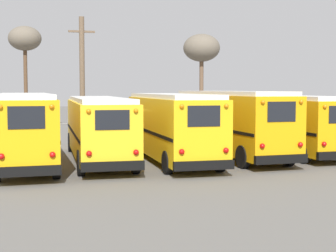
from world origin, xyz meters
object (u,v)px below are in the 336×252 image
(school_bus_1, at_px, (98,126))
(utility_pole, at_px, (82,77))
(school_bus_4, at_px, (288,122))
(bare_tree_0, at_px, (25,41))
(bare_tree_1, at_px, (202,49))
(school_bus_3, at_px, (230,121))
(school_bus_2, at_px, (172,125))
(school_bus_0, at_px, (25,127))

(school_bus_1, bearing_deg, utility_pole, 87.48)
(school_bus_4, height_order, bare_tree_0, bare_tree_0)
(school_bus_1, bearing_deg, bare_tree_1, 58.66)
(utility_pole, relative_size, bare_tree_0, 0.98)
(school_bus_1, xyz_separation_m, school_bus_3, (6.74, -0.05, 0.14))
(school_bus_1, relative_size, utility_pole, 1.31)
(school_bus_2, relative_size, bare_tree_1, 1.19)
(school_bus_1, bearing_deg, school_bus_0, -166.36)
(school_bus_0, bearing_deg, school_bus_1, 13.64)
(bare_tree_0, bearing_deg, school_bus_2, -71.97)
(school_bus_3, relative_size, bare_tree_1, 1.26)
(school_bus_4, relative_size, utility_pole, 1.13)
(school_bus_2, distance_m, school_bus_4, 6.81)
(school_bus_2, xyz_separation_m, bare_tree_1, (8.95, 21.21, 5.34))
(bare_tree_1, bearing_deg, bare_tree_0, -176.59)
(school_bus_3, bearing_deg, utility_pole, 118.70)
(school_bus_0, bearing_deg, school_bus_2, -1.44)
(school_bus_0, height_order, utility_pole, utility_pole)
(school_bus_0, xyz_separation_m, bare_tree_0, (0.13, 20.11, 5.61))
(school_bus_3, height_order, bare_tree_1, bare_tree_1)
(utility_pole, relative_size, bare_tree_1, 0.99)
(school_bus_0, relative_size, school_bus_1, 0.92)
(utility_pole, bearing_deg, bare_tree_1, 36.94)
(utility_pole, bearing_deg, school_bus_1, -92.52)
(school_bus_1, distance_m, school_bus_3, 6.74)
(school_bus_4, bearing_deg, school_bus_2, -171.72)
(school_bus_1, relative_size, bare_tree_0, 1.28)
(utility_pole, bearing_deg, school_bus_0, -107.64)
(school_bus_1, height_order, school_bus_4, school_bus_4)
(school_bus_2, relative_size, utility_pole, 1.20)
(school_bus_2, distance_m, bare_tree_1, 23.63)
(school_bus_3, xyz_separation_m, utility_pole, (-6.24, 11.39, 2.48))
(school_bus_0, xyz_separation_m, school_bus_1, (3.37, 0.82, -0.10))
(bare_tree_0, relative_size, bare_tree_1, 1.01)
(school_bus_1, xyz_separation_m, bare_tree_0, (-3.23, 19.30, 5.71))
(utility_pole, distance_m, bare_tree_0, 9.32)
(school_bus_2, height_order, school_bus_3, school_bus_3)
(bare_tree_0, bearing_deg, school_bus_0, -90.38)
(utility_pole, xyz_separation_m, bare_tree_1, (11.82, 8.88, 2.79))
(school_bus_4, xyz_separation_m, bare_tree_1, (2.21, 20.23, 5.40))
(school_bus_1, distance_m, school_bus_4, 10.10)
(school_bus_1, height_order, school_bus_3, school_bus_3)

